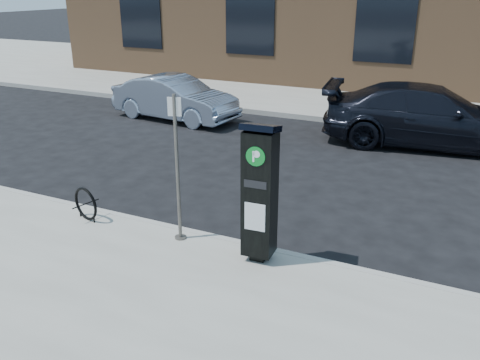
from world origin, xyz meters
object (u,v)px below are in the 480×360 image
Objects in this scene: bike_rack at (86,204)px; car_dark at (429,116)px; sign_pole at (177,170)px; car_silver at (175,98)px; parking_kiosk at (260,192)px.

car_dark is (4.52, 7.30, 0.32)m from bike_rack.
sign_pole reaches higher than bike_rack.
car_dark is at bearing 51.54° from sign_pole.
bike_rack is 0.15× the size of car_silver.
car_silver is 7.11m from car_dark.
parking_kiosk is at bearing -133.61° from car_silver.
parking_kiosk is 0.90× the size of sign_pole.
parking_kiosk is 3.51× the size of bike_rack.
car_silver is 0.75× the size of car_dark.
car_dark reaches higher than bike_rack.
sign_pole is 0.57× the size of car_silver.
parking_kiosk is at bearing -19.65° from sign_pole.
car_silver is at bearing 86.07° from car_dark.
sign_pole is at bearing -140.75° from car_silver.
sign_pole reaches higher than parking_kiosk.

